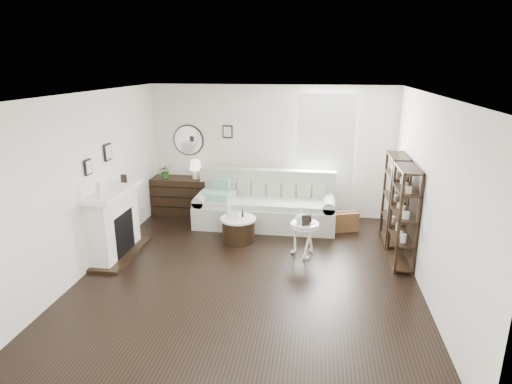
% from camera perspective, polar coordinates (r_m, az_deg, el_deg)
% --- Properties ---
extents(room, '(5.50, 5.50, 5.50)m').
position_cam_1_polar(room, '(8.73, 6.80, 6.75)').
color(room, black).
rests_on(room, ground).
extents(fireplace, '(0.50, 1.40, 1.84)m').
position_cam_1_polar(fireplace, '(7.46, -18.30, -4.19)').
color(fireplace, white).
rests_on(fireplace, ground).
extents(shelf_unit_far, '(0.30, 0.80, 1.60)m').
position_cam_1_polar(shelf_unit_far, '(7.92, 17.96, -0.95)').
color(shelf_unit_far, black).
rests_on(shelf_unit_far, ground).
extents(shelf_unit_near, '(0.30, 0.80, 1.60)m').
position_cam_1_polar(shelf_unit_near, '(7.08, 19.08, -3.15)').
color(shelf_unit_near, black).
rests_on(shelf_unit_near, ground).
extents(sofa, '(2.73, 0.95, 1.06)m').
position_cam_1_polar(sofa, '(8.50, 1.22, -2.09)').
color(sofa, '#B4BDA8').
rests_on(sofa, ground).
extents(quilt, '(0.64, 0.57, 0.14)m').
position_cam_1_polar(quilt, '(8.44, -4.90, -0.39)').
color(quilt, '#217B5E').
rests_on(quilt, sofa).
extents(suitcase, '(0.59, 0.36, 0.37)m').
position_cam_1_polar(suitcase, '(8.38, 11.58, -3.92)').
color(suitcase, brown).
rests_on(suitcase, ground).
extents(dresser, '(1.18, 0.51, 0.79)m').
position_cam_1_polar(dresser, '(9.25, -9.96, -0.50)').
color(dresser, black).
rests_on(dresser, ground).
extents(table_lamp, '(0.29, 0.29, 0.40)m').
position_cam_1_polar(table_lamp, '(8.99, -8.06, 3.02)').
color(table_lamp, '#F6E5CF').
rests_on(table_lamp, dresser).
extents(potted_plant, '(0.32, 0.30, 0.29)m').
position_cam_1_polar(potted_plant, '(9.15, -11.98, 2.71)').
color(potted_plant, '#25631C').
rests_on(potted_plant, dresser).
extents(drum_table, '(0.64, 0.64, 0.45)m').
position_cam_1_polar(drum_table, '(7.76, -2.37, -5.00)').
color(drum_table, black).
rests_on(drum_table, ground).
extents(pedestal_table, '(0.48, 0.48, 0.58)m').
position_cam_1_polar(pedestal_table, '(7.14, 6.50, -4.48)').
color(pedestal_table, white).
rests_on(pedestal_table, ground).
extents(eiffel_drum, '(0.13, 0.13, 0.19)m').
position_cam_1_polar(eiffel_drum, '(7.68, -1.81, -2.74)').
color(eiffel_drum, black).
rests_on(eiffel_drum, drum_table).
extents(bottle_drum, '(0.07, 0.07, 0.32)m').
position_cam_1_polar(bottle_drum, '(7.59, -3.69, -2.46)').
color(bottle_drum, silver).
rests_on(bottle_drum, drum_table).
extents(card_frame_drum, '(0.14, 0.09, 0.18)m').
position_cam_1_polar(card_frame_drum, '(7.51, -2.95, -3.24)').
color(card_frame_drum, silver).
rests_on(card_frame_drum, drum_table).
extents(eiffel_ped, '(0.11, 0.11, 0.19)m').
position_cam_1_polar(eiffel_ped, '(7.11, 7.30, -3.32)').
color(eiffel_ped, black).
rests_on(eiffel_ped, pedestal_table).
extents(flask_ped, '(0.15, 0.15, 0.28)m').
position_cam_1_polar(flask_ped, '(7.09, 5.88, -2.96)').
color(flask_ped, silver).
rests_on(flask_ped, pedestal_table).
extents(card_frame_ped, '(0.14, 0.08, 0.17)m').
position_cam_1_polar(card_frame_ped, '(6.97, 6.67, -3.81)').
color(card_frame_ped, black).
rests_on(card_frame_ped, pedestal_table).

